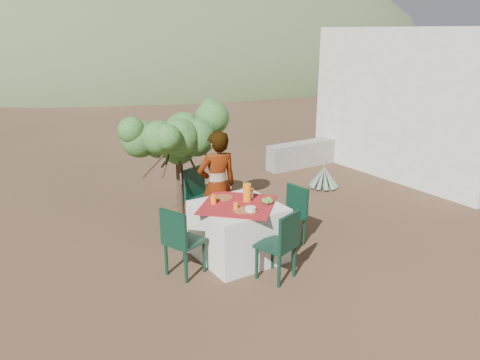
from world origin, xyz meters
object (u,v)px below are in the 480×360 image
at_px(shrub_tree, 180,142).
at_px(juice_pitcher, 247,192).
at_px(chair_near, 281,243).
at_px(chair_right, 292,213).
at_px(person, 217,186).
at_px(chair_left, 180,239).
at_px(guesthouse, 439,100).
at_px(chair_far, 201,195).
at_px(agave, 324,178).
at_px(table, 238,231).

relative_size(shrub_tree, juice_pitcher, 7.06).
distance_m(chair_near, shrub_tree, 2.38).
distance_m(chair_right, juice_pitcher, 0.82).
bearing_deg(shrub_tree, chair_near, -83.50).
height_order(person, shrub_tree, shrub_tree).
xyz_separation_m(chair_left, juice_pitcher, (1.04, 0.09, 0.38)).
xyz_separation_m(chair_near, guesthouse, (5.89, 2.17, 1.01)).
bearing_deg(shrub_tree, chair_far, -54.74).
bearing_deg(chair_near, person, -107.01).
xyz_separation_m(person, agave, (2.89, 0.89, -0.60)).
relative_size(chair_near, shrub_tree, 0.53).
bearing_deg(guesthouse, table, -167.06).
xyz_separation_m(chair_left, shrub_tree, (0.74, 1.47, 0.84)).
xyz_separation_m(chair_near, shrub_tree, (-0.25, 2.21, 0.84)).
bearing_deg(chair_left, guesthouse, -99.29).
bearing_deg(table, shrub_tree, 95.41).
xyz_separation_m(table, chair_right, (0.87, -0.05, 0.09)).
distance_m(chair_near, guesthouse, 6.36).
distance_m(person, shrub_tree, 0.93).
distance_m(chair_right, guesthouse, 5.44).
height_order(agave, juice_pitcher, juice_pitcher).
bearing_deg(chair_left, agave, -88.12).
height_order(agave, guesthouse, guesthouse).
bearing_deg(chair_left, person, -73.40).
distance_m(person, agave, 3.09).
relative_size(chair_right, juice_pitcher, 3.54).
xyz_separation_m(person, juice_pitcher, (0.09, -0.64, 0.07)).
relative_size(table, juice_pitcher, 5.42).
bearing_deg(agave, juice_pitcher, -151.30).
height_order(chair_near, guesthouse, guesthouse).
relative_size(chair_near, person, 0.55).
relative_size(chair_far, guesthouse, 0.23).
bearing_deg(chair_left, chair_far, -58.38).
bearing_deg(shrub_tree, person, -74.17).
distance_m(table, agave, 3.36).
relative_size(chair_left, shrub_tree, 0.53).
relative_size(chair_left, guesthouse, 0.21).
relative_size(chair_left, chair_right, 1.06).
relative_size(chair_near, agave, 1.46).
bearing_deg(chair_far, person, -107.86).
height_order(chair_left, guesthouse, guesthouse).
relative_size(person, shrub_tree, 0.95).
xyz_separation_m(chair_far, guesthouse, (5.96, 0.22, 0.97)).
height_order(chair_right, juice_pitcher, juice_pitcher).
bearing_deg(person, chair_near, 98.60).
bearing_deg(table, person, 83.65).
distance_m(table, chair_far, 1.17).
bearing_deg(chair_near, juice_pitcher, -112.11).
height_order(table, chair_far, chair_far).
bearing_deg(guesthouse, chair_right, -164.40).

